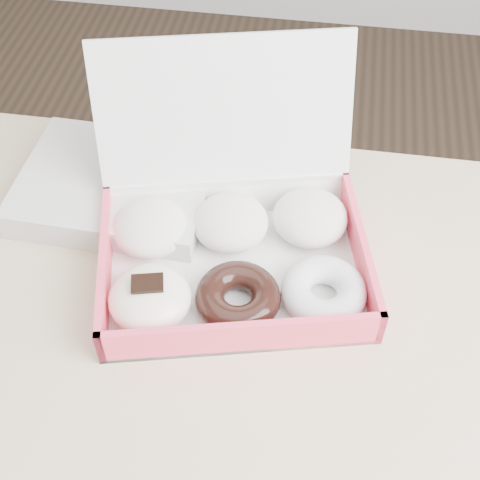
# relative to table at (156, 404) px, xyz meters

# --- Properties ---
(table) EXTENTS (1.20, 0.80, 0.75)m
(table) POSITION_rel_table_xyz_m (0.00, 0.00, 0.00)
(table) COLOR tan
(table) RESTS_ON ground
(donut_box) EXTENTS (0.37, 0.35, 0.22)m
(donut_box) POSITION_rel_table_xyz_m (0.06, 0.17, 0.11)
(donut_box) COLOR white
(donut_box) RESTS_ON table
(newspapers) EXTENTS (0.26, 0.21, 0.04)m
(newspapers) POSITION_rel_table_xyz_m (-0.10, 0.25, 0.10)
(newspapers) COLOR silver
(newspapers) RESTS_ON table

